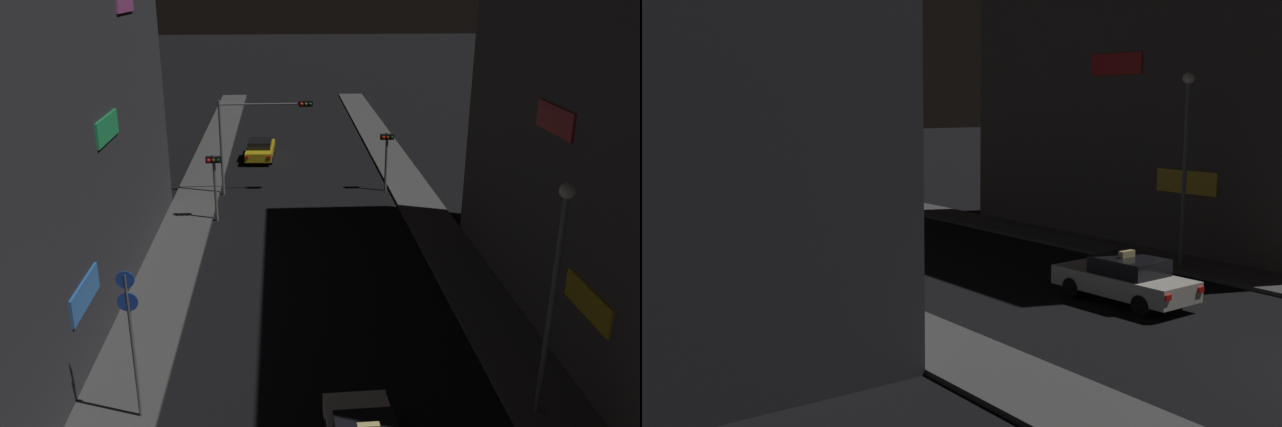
{
  "view_description": "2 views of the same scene",
  "coord_description": "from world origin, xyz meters",
  "views": [
    {
      "loc": [
        -1.36,
        -5.06,
        11.94
      ],
      "look_at": [
        0.19,
        19.76,
        2.76
      ],
      "focal_mm": 35.5,
      "sensor_mm": 36.0,
      "label": 1
    },
    {
      "loc": [
        -16.31,
        -7.54,
        6.0
      ],
      "look_at": [
        1.44,
        17.42,
        1.53
      ],
      "focal_mm": 42.27,
      "sensor_mm": 36.0,
      "label": 2
    }
  ],
  "objects": [
    {
      "name": "sidewalk_right",
      "position": [
        6.38,
        31.53,
        0.07
      ],
      "size": [
        2.55,
        67.05,
        0.14
      ],
      "primitive_type": "cube",
      "color": "#4C4C4C",
      "rests_on": "ground_plane"
    },
    {
      "name": "sign_pole_left",
      "position": [
        -5.58,
        10.34,
        2.87
      ],
      "size": [
        0.56,
        0.1,
        4.61
      ],
      "color": "slate",
      "rests_on": "sidewalk_left"
    },
    {
      "name": "traffic_light_left_kerb",
      "position": [
        -4.85,
        26.46,
        2.59
      ],
      "size": [
        0.8,
        0.42,
        3.6
      ],
      "color": "slate",
      "rests_on": "ground_plane"
    },
    {
      "name": "far_car",
      "position": [
        -2.86,
        38.68,
        0.73
      ],
      "size": [
        2.04,
        4.54,
        1.42
      ],
      "color": "yellow",
      "rests_on": "ground_plane"
    },
    {
      "name": "traffic_light_right_kerb",
      "position": [
        4.85,
        30.99,
        2.57
      ],
      "size": [
        0.8,
        0.42,
        3.57
      ],
      "color": "slate",
      "rests_on": "ground_plane"
    },
    {
      "name": "traffic_light_overhead",
      "position": [
        -2.8,
        30.87,
        4.08
      ],
      "size": [
        5.4,
        0.42,
        5.6
      ],
      "color": "slate",
      "rests_on": "ground_plane"
    },
    {
      "name": "sidewalk_left",
      "position": [
        -6.38,
        31.53,
        0.07
      ],
      "size": [
        2.55,
        67.05,
        0.14
      ],
      "primitive_type": "cube",
      "color": "#4C4C4C",
      "rests_on": "ground_plane"
    },
    {
      "name": "street_lamp_near_block",
      "position": [
        5.92,
        9.85,
        4.56
      ],
      "size": [
        0.43,
        0.43,
        6.97
      ],
      "color": "slate",
      "rests_on": "sidewalk_right"
    }
  ]
}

